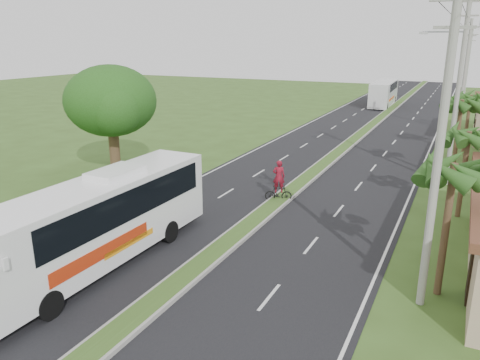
% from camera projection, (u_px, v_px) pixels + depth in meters
% --- Properties ---
extents(ground, '(180.00, 180.00, 0.00)m').
position_uv_depth(ground, '(188.00, 277.00, 18.55)').
color(ground, '#36501D').
rests_on(ground, ground).
extents(road_asphalt, '(14.00, 160.00, 0.02)m').
position_uv_depth(road_asphalt, '(327.00, 163.00, 35.78)').
color(road_asphalt, black).
rests_on(road_asphalt, ground).
extents(median_strip, '(1.20, 160.00, 0.18)m').
position_uv_depth(median_strip, '(327.00, 162.00, 35.75)').
color(median_strip, gray).
rests_on(median_strip, ground).
extents(lane_edge_left, '(0.12, 160.00, 0.01)m').
position_uv_depth(lane_edge_left, '(248.00, 154.00, 38.58)').
color(lane_edge_left, silver).
rests_on(lane_edge_left, ground).
extents(lane_edge_right, '(0.12, 160.00, 0.01)m').
position_uv_depth(lane_edge_right, '(420.00, 173.00, 32.98)').
color(lane_edge_right, silver).
rests_on(lane_edge_right, ground).
extents(palm_verge_a, '(2.40, 2.40, 5.45)m').
position_uv_depth(palm_verge_a, '(454.00, 171.00, 16.01)').
color(palm_verge_a, '#473321').
rests_on(palm_verge_a, ground).
extents(palm_verge_b, '(2.40, 2.40, 5.05)m').
position_uv_depth(palm_verge_b, '(469.00, 136.00, 23.70)').
color(palm_verge_b, '#473321').
rests_on(palm_verge_b, ground).
extents(palm_verge_c, '(2.40, 2.40, 5.85)m').
position_uv_depth(palm_verge_c, '(462.00, 104.00, 29.76)').
color(palm_verge_c, '#473321').
rests_on(palm_verge_c, ground).
extents(palm_verge_d, '(2.40, 2.40, 5.25)m').
position_uv_depth(palm_verge_d, '(471.00, 98.00, 37.47)').
color(palm_verge_d, '#473321').
rests_on(palm_verge_d, ground).
extents(shade_tree, '(6.30, 6.00, 7.54)m').
position_uv_depth(shade_tree, '(110.00, 103.00, 30.80)').
color(shade_tree, '#473321').
rests_on(shade_tree, ground).
extents(utility_pole_a, '(1.60, 0.28, 11.00)m').
position_uv_depth(utility_pole_a, '(439.00, 149.00, 15.09)').
color(utility_pole_a, gray).
rests_on(utility_pole_a, ground).
extents(utility_pole_b, '(3.20, 0.28, 12.00)m').
position_uv_depth(utility_pole_b, '(458.00, 87.00, 28.71)').
color(utility_pole_b, gray).
rests_on(utility_pole_b, ground).
extents(utility_pole_c, '(1.60, 0.28, 11.00)m').
position_uv_depth(utility_pole_c, '(464.00, 75.00, 46.10)').
color(utility_pole_c, gray).
rests_on(utility_pole_c, ground).
extents(utility_pole_d, '(1.60, 0.28, 10.50)m').
position_uv_depth(utility_pole_d, '(467.00, 67.00, 63.40)').
color(utility_pole_d, gray).
rests_on(utility_pole_d, ground).
extents(coach_bus_main, '(2.68, 12.04, 3.88)m').
position_uv_depth(coach_bus_main, '(100.00, 217.00, 18.98)').
color(coach_bus_main, white).
rests_on(coach_bus_main, ground).
extents(coach_bus_far, '(2.89, 11.64, 3.37)m').
position_uv_depth(coach_bus_far, '(384.00, 92.00, 66.61)').
color(coach_bus_far, silver).
rests_on(coach_bus_far, ground).
extents(motorcyclist, '(1.62, 0.98, 2.46)m').
position_uv_depth(motorcyclist, '(279.00, 185.00, 27.00)').
color(motorcyclist, black).
rests_on(motorcyclist, ground).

